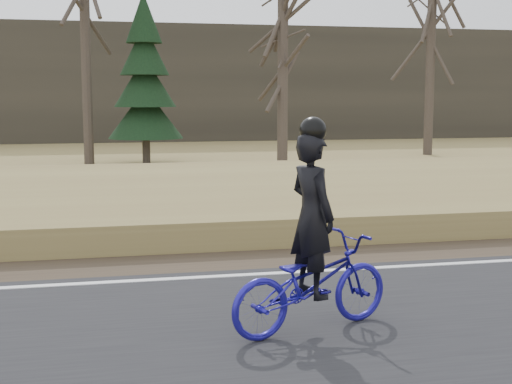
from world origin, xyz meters
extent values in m
cube|color=#473A2B|center=(0.00, 1.20, 0.02)|extent=(120.00, 1.60, 0.04)
cube|color=olive|center=(0.00, 4.20, 0.22)|extent=(120.00, 5.00, 0.44)
cube|color=slate|center=(0.00, 8.00, 0.23)|extent=(120.00, 3.00, 0.45)
cube|color=black|center=(0.00, 8.00, 0.52)|extent=(120.00, 2.40, 0.14)
cube|color=brown|center=(0.00, 7.28, 0.67)|extent=(120.00, 0.07, 0.15)
cube|color=brown|center=(0.00, 8.72, 0.67)|extent=(120.00, 0.07, 0.15)
cube|color=#383328|center=(0.00, 30.00, 3.00)|extent=(120.00, 4.00, 6.00)
imported|color=#1B148E|center=(-4.19, -2.06, 0.53)|extent=(1.91, 1.17, 0.95)
imported|color=black|center=(-4.19, -2.06, 1.21)|extent=(0.55, 0.68, 1.60)
sphere|color=black|center=(-4.19, -2.06, 2.03)|extent=(0.26, 0.26, 0.26)
cylinder|color=#473D34|center=(-6.59, 16.90, 4.34)|extent=(0.36, 0.36, 8.68)
cylinder|color=#473D34|center=(-0.07, 15.17, 3.07)|extent=(0.36, 0.36, 6.14)
cylinder|color=#473D34|center=(6.70, 17.97, 4.63)|extent=(0.36, 0.36, 9.26)
cylinder|color=#473D34|center=(-4.63, 16.52, 0.59)|extent=(0.28, 0.28, 1.19)
cone|color=black|center=(-4.63, 16.52, 1.75)|extent=(2.60, 2.60, 1.73)
cone|color=black|center=(-4.63, 16.52, 2.84)|extent=(2.15, 2.15, 1.73)
cone|color=black|center=(-4.63, 16.52, 3.93)|extent=(1.70, 1.70, 1.73)
cone|color=black|center=(-4.63, 16.52, 5.02)|extent=(1.25, 1.25, 1.73)
camera|label=1|loc=(-6.16, -8.59, 2.36)|focal=50.00mm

